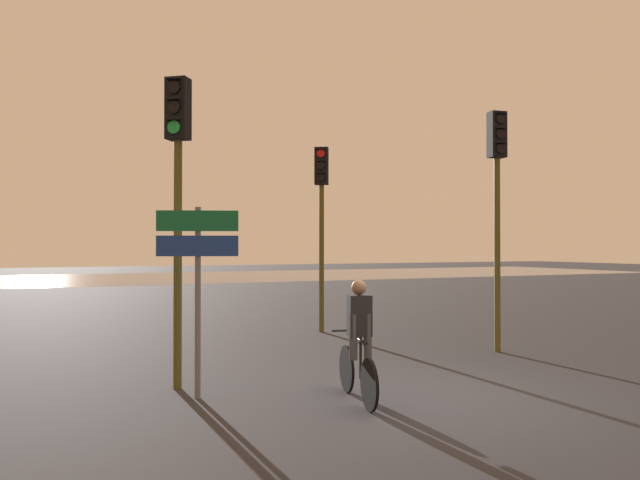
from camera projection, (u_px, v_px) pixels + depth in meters
name	position (u px, v px, depth m)	size (l,w,h in m)	color
ground_plane	(442.00, 399.00, 8.41)	(120.00, 120.00, 0.00)	#28282D
water_strip	(117.00, 279.00, 40.02)	(80.00, 16.00, 0.01)	slate
traffic_light_near_left	(178.00, 173.00, 9.05)	(0.41, 0.42, 4.52)	#4C4719
traffic_light_near_right	(497.00, 186.00, 12.21)	(0.36, 0.37, 4.71)	#4C4719
traffic_light_center	(321.00, 204.00, 15.03)	(0.40, 0.42, 4.46)	#4C4719
direction_sign_post	(198.00, 266.00, 8.45)	(1.04, 0.42, 2.60)	slate
cyclist	(359.00, 340.00, 8.24)	(0.52, 1.68, 1.62)	black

